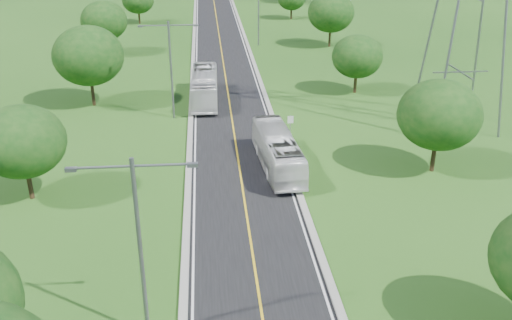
# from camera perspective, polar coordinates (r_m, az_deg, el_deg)

# --- Properties ---
(ground) EXTENTS (260.00, 260.00, 0.00)m
(ground) POSITION_cam_1_polar(r_m,az_deg,el_deg) (74.50, -3.07, 8.28)
(ground) COLOR #204A15
(ground) RESTS_ON ground
(road) EXTENTS (8.00, 150.00, 0.06)m
(road) POSITION_cam_1_polar(r_m,az_deg,el_deg) (80.28, -3.26, 9.46)
(road) COLOR black
(road) RESTS_ON ground
(curb_left) EXTENTS (0.50, 150.00, 0.22)m
(curb_left) POSITION_cam_1_polar(r_m,az_deg,el_deg) (80.23, -6.33, 9.40)
(curb_left) COLOR gray
(curb_left) RESTS_ON ground
(curb_right) EXTENTS (0.50, 150.00, 0.22)m
(curb_right) POSITION_cam_1_polar(r_m,az_deg,el_deg) (80.51, -0.19, 9.60)
(curb_right) COLOR gray
(curb_right) RESTS_ON ground
(speed_limit_sign) EXTENTS (0.55, 0.09, 2.40)m
(speed_limit_sign) POSITION_cam_1_polar(r_m,az_deg,el_deg) (53.59, 3.46, 3.65)
(speed_limit_sign) COLOR slate
(speed_limit_sign) RESTS_ON ground
(streetlight_near_left) EXTENTS (5.90, 0.25, 10.00)m
(streetlight_near_left) POSITION_cam_1_polar(r_m,az_deg,el_deg) (27.87, -11.63, -7.45)
(streetlight_near_left) COLOR slate
(streetlight_near_left) RESTS_ON ground
(streetlight_mid_left) EXTENTS (5.90, 0.25, 10.00)m
(streetlight_mid_left) POSITION_cam_1_polar(r_m,az_deg,el_deg) (58.53, -8.54, 9.66)
(streetlight_mid_left) COLOR slate
(streetlight_mid_left) RESTS_ON ground
(streetlight_far_right) EXTENTS (5.90, 0.25, 10.00)m
(streetlight_far_right) POSITION_cam_1_polar(r_m,az_deg,el_deg) (91.18, 0.25, 15.06)
(streetlight_far_right) COLOR slate
(streetlight_far_right) RESTS_ON ground
(tree_lb) EXTENTS (6.30, 6.30, 7.33)m
(tree_lb) POSITION_cam_1_polar(r_m,az_deg,el_deg) (44.68, -22.35, 1.72)
(tree_lb) COLOR black
(tree_lb) RESTS_ON ground
(tree_lc) EXTENTS (7.56, 7.56, 8.79)m
(tree_lc) POSITION_cam_1_polar(r_m,az_deg,el_deg) (64.58, -16.42, 9.97)
(tree_lc) COLOR black
(tree_lc) RESTS_ON ground
(tree_ld) EXTENTS (6.72, 6.72, 7.82)m
(tree_ld) POSITION_cam_1_polar(r_m,az_deg,el_deg) (88.19, -14.96, 13.32)
(tree_ld) COLOR black
(tree_ld) RESTS_ON ground
(tree_le) EXTENTS (5.88, 5.88, 6.84)m
(tree_le) POSITION_cam_1_polar(r_m,az_deg,el_deg) (111.43, -11.73, 15.41)
(tree_le) COLOR black
(tree_le) RESTS_ON ground
(tree_rb) EXTENTS (6.72, 6.72, 7.82)m
(tree_rb) POSITION_cam_1_polar(r_m,az_deg,el_deg) (48.10, 17.85, 4.33)
(tree_rb) COLOR black
(tree_rb) RESTS_ON ground
(tree_rc) EXTENTS (5.88, 5.88, 6.84)m
(tree_rc) POSITION_cam_1_polar(r_m,az_deg,el_deg) (67.92, 10.09, 10.16)
(tree_rc) COLOR black
(tree_rc) RESTS_ON ground
(tree_rd) EXTENTS (7.14, 7.14, 8.30)m
(tree_rd) POSITION_cam_1_polar(r_m,az_deg,el_deg) (91.04, 7.51, 14.42)
(tree_rd) COLOR black
(tree_rd) RESTS_ON ground
(bus_outbound) EXTENTS (3.37, 11.23, 3.09)m
(bus_outbound) POSITION_cam_1_polar(r_m,az_deg,el_deg) (47.48, 2.18, 0.91)
(bus_outbound) COLOR silver
(bus_outbound) RESTS_ON road
(bus_inbound) EXTENTS (3.04, 11.95, 3.31)m
(bus_inbound) POSITION_cam_1_polar(r_m,az_deg,el_deg) (64.76, -5.17, 7.35)
(bus_inbound) COLOR silver
(bus_inbound) RESTS_ON road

